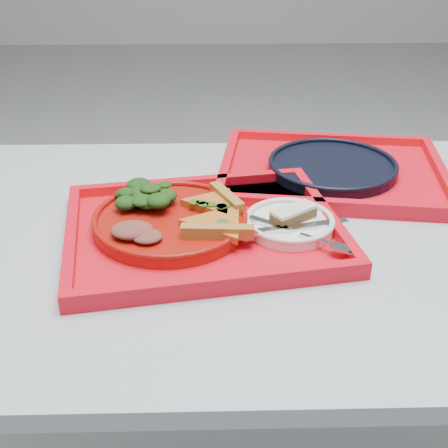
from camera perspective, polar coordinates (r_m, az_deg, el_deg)
The scene contains 13 objects.
table at distance 1.03m, azimuth 10.30°, elevation -3.96°, with size 1.60×0.80×0.75m.
tray_main at distance 0.95m, azimuth -2.12°, elevation -0.85°, with size 0.45×0.35×0.01m, color red.
tray_far at distance 1.18m, azimuth 10.87°, elevation 5.04°, with size 0.45×0.35×0.01m, color red.
dinner_plate at distance 0.95m, azimuth -5.44°, elevation 0.19°, with size 0.26×0.26×0.02m, color #9A110A.
side_plate at distance 0.95m, azimuth 6.64°, elevation -0.07°, with size 0.15×0.15×0.01m, color white.
navy_plate at distance 1.17m, azimuth 10.94°, elevation 5.66°, with size 0.26×0.26×0.02m, color black.
pizza_slice_a at distance 0.91m, azimuth -0.57°, elevation 0.28°, with size 0.13×0.11×0.02m, color orange, non-canonical shape.
pizza_slice_b at distance 0.97m, azimuth -1.20°, elevation 2.34°, with size 0.11×0.10×0.02m, color orange, non-canonical shape.
salad_heap at distance 0.99m, azimuth -8.18°, elevation 3.52°, with size 0.10×0.09×0.05m, color black.
meat_portion at distance 0.90m, azimuth -9.32°, elevation -0.62°, with size 0.07×0.05×0.02m, color brown.
dessert_bar at distance 0.95m, azimuth 7.07°, elevation 1.02°, with size 0.08×0.07×0.02m.
knife at distance 0.93m, azimuth 7.27°, elevation -0.26°, with size 0.18×0.02×0.01m, color silver.
fork at distance 0.91m, azimuth 7.62°, elevation -0.95°, with size 0.18×0.02×0.01m, color silver.
Camera 1 is at (-0.20, -0.84, 1.24)m, focal length 45.00 mm.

